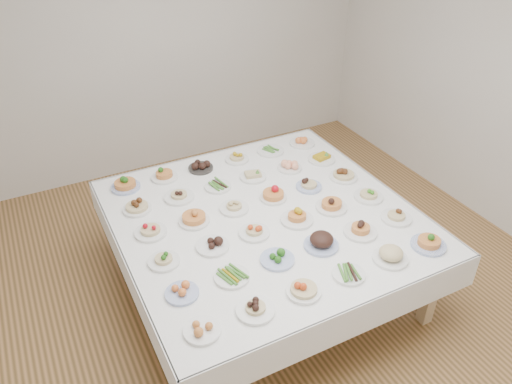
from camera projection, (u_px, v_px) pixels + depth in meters
name	position (u px, v px, depth m)	size (l,w,h in m)	color
room_envelope	(269.00, 88.00, 3.32)	(5.02, 5.02, 2.81)	#A87646
display_table	(265.00, 221.00, 3.99)	(2.28, 2.28, 0.75)	white
dish_0	(202.00, 327.00, 2.95)	(0.22, 0.22, 0.09)	white
dish_1	(255.00, 306.00, 3.08)	(0.24, 0.24, 0.12)	white
dish_2	(304.00, 286.00, 3.20)	(0.24, 0.24, 0.13)	white
dish_3	(349.00, 273.00, 3.36)	(0.23, 0.22, 0.05)	white
dish_4	(391.00, 252.00, 3.47)	(0.24, 0.24, 0.14)	white
dish_5	(430.00, 240.00, 3.60)	(0.25, 0.25, 0.14)	#4C66B2
dish_6	(182.00, 291.00, 3.21)	(0.22, 0.22, 0.09)	#4C66B2
dish_7	(232.00, 275.00, 3.34)	(0.24, 0.24, 0.06)	white
dish_8	(277.00, 256.00, 3.48)	(0.24, 0.24, 0.10)	#4C66B2
dish_9	(322.00, 238.00, 3.59)	(0.25, 0.25, 0.16)	#4C66B2
dish_10	(361.00, 227.00, 3.73)	(0.25, 0.25, 0.13)	white
dish_11	(397.00, 214.00, 3.88)	(0.23, 0.23, 0.12)	white
dish_12	(163.00, 257.00, 3.46)	(0.22, 0.22, 0.11)	white
dish_13	(212.00, 243.00, 3.60)	(0.24, 0.24, 0.10)	white
dish_14	(254.00, 229.00, 3.72)	(0.23, 0.23, 0.12)	white
dish_15	(297.00, 214.00, 3.85)	(0.25, 0.25, 0.14)	white
dish_16	(332.00, 201.00, 3.99)	(0.25, 0.25, 0.16)	white
dish_17	(369.00, 192.00, 4.13)	(0.24, 0.24, 0.12)	white
dish_18	(150.00, 227.00, 3.72)	(0.24, 0.24, 0.13)	white
dish_19	(194.00, 215.00, 3.84)	(0.24, 0.24, 0.15)	white
dish_20	(234.00, 205.00, 3.99)	(0.23, 0.23, 0.11)	white
dish_21	(273.00, 192.00, 4.11)	(0.22, 0.22, 0.14)	white
dish_22	(309.00, 182.00, 4.25)	(0.22, 0.22, 0.12)	#4C66B2
dish_23	(344.00, 171.00, 4.38)	(0.26, 0.26, 0.14)	white
dish_24	(136.00, 204.00, 3.98)	(0.23, 0.23, 0.13)	white
dish_25	(179.00, 193.00, 4.12)	(0.25, 0.25, 0.13)	white
dish_26	(218.00, 186.00, 4.27)	(0.23, 0.22, 0.05)	white
dish_27	(253.00, 174.00, 4.40)	(0.23, 0.23, 0.09)	white
dish_28	(290.00, 165.00, 4.52)	(0.22, 0.22, 0.10)	white
dish_29	(322.00, 156.00, 4.66)	(0.25, 0.25, 0.11)	white
dish_30	(125.00, 182.00, 4.24)	(0.25, 0.25, 0.14)	#4C66B2
dish_31	(164.00, 172.00, 4.38)	(0.23, 0.23, 0.13)	white
dish_32	(200.00, 165.00, 4.52)	(0.22, 0.22, 0.11)	#2D2B28
dish_33	(237.00, 156.00, 4.65)	(0.22, 0.22, 0.10)	white
dish_34	(270.00, 150.00, 4.80)	(0.26, 0.26, 0.05)	white
dish_35	(302.00, 141.00, 4.93)	(0.24, 0.24, 0.09)	white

